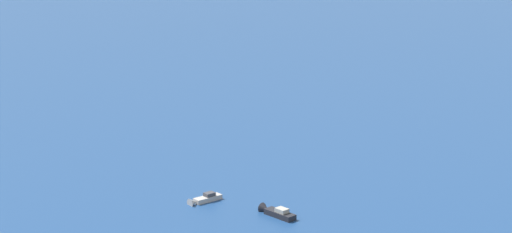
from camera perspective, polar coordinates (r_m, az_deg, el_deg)
The scene contains 2 objects.
motorboat_near_centre at distance 198.68m, azimuth -2.91°, elevation -4.59°, with size 6.17×6.51×2.07m.
motorboat_far_stbd at distance 191.50m, azimuth 1.10°, elevation -5.31°, with size 7.08×7.27×2.34m.
Camera 1 is at (140.87, 7.27, 66.75)m, focal length 72.46 mm.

